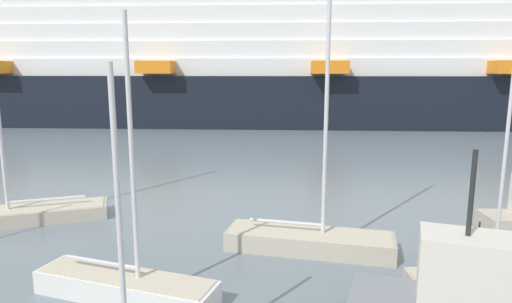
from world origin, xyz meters
TOP-DOWN VIEW (x-y plane):
  - sailboat_2 at (-3.64, 4.95)m, footprint 6.08×3.05m
  - sailboat_4 at (7.64, 5.98)m, footprint 4.72×1.31m
  - sailboat_5 at (-10.80, 11.75)m, footprint 7.66×4.31m
  - sailboat_6 at (2.35, 8.95)m, footprint 6.73×2.99m
  - fishing_boat_2 at (6.16, 3.38)m, footprint 6.76×3.77m
  - channel_buoy_0 at (8.59, 8.42)m, footprint 0.60×0.60m
  - cruise_ship at (-2.87, 51.53)m, footprint 112.37×18.86m

SIDE VIEW (x-z plane):
  - channel_buoy_0 at x=8.59m, z-range -0.43..1.05m
  - sailboat_4 at x=7.64m, z-range -3.74..4.59m
  - sailboat_2 at x=-3.64m, z-range -3.83..4.82m
  - sailboat_6 at x=2.35m, z-range -5.73..6.91m
  - sailboat_5 at x=-10.80m, z-range -6.02..7.24m
  - fishing_boat_2 at x=6.16m, z-range -1.57..3.52m
  - cruise_ship at x=-2.87m, z-range -3.89..17.98m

